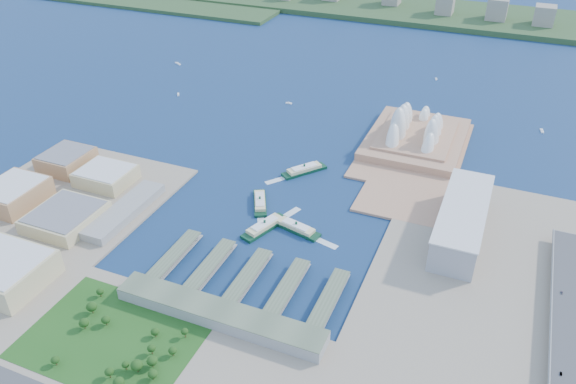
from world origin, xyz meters
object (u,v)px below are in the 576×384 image
at_px(toaster_building, 462,221).
at_px(ferry_a, 260,201).
at_px(opera_house, 418,123).
at_px(car_c, 562,293).
at_px(car_b, 561,373).
at_px(ferry_b, 304,168).
at_px(ferry_c, 265,225).
at_px(ferry_d, 296,226).

bearing_deg(toaster_building, ferry_a, -173.16).
bearing_deg(opera_house, toaster_building, -65.77).
height_order(toaster_building, ferry_a, toaster_building).
bearing_deg(car_c, toaster_building, 143.67).
bearing_deg(car_c, car_b, -90.00).
bearing_deg(toaster_building, ferry_b, 162.86).
height_order(toaster_building, ferry_b, toaster_building).
relative_size(toaster_building, ferry_a, 2.76).
distance_m(ferry_c, ferry_d, 35.02).
relative_size(ferry_d, car_c, 14.00).
relative_size(ferry_d, car_b, 14.89).
relative_size(toaster_building, car_b, 39.66).
distance_m(toaster_building, ferry_a, 230.22).
bearing_deg(car_b, ferry_d, -23.10).
bearing_deg(car_b, car_c, -90.00).
bearing_deg(ferry_a, car_b, -50.90).
relative_size(toaster_building, ferry_d, 2.66).
distance_m(ferry_d, car_c, 270.50).
distance_m(toaster_building, car_b, 201.35).
bearing_deg(opera_house, ferry_d, -106.94).
relative_size(ferry_a, car_b, 14.39).
distance_m(ferry_c, car_c, 303.18).
bearing_deg(ferry_c, ferry_b, -67.69).
xyz_separation_m(opera_house, car_c, (191.00, -274.28, -16.55)).
xyz_separation_m(toaster_building, car_b, (101.00, -174.12, -5.01)).
relative_size(ferry_c, ferry_d, 1.05).
distance_m(toaster_building, ferry_d, 179.51).
relative_size(opera_house, ferry_d, 3.09).
xyz_separation_m(opera_house, car_b, (191.00, -374.12, -16.51)).
distance_m(toaster_building, ferry_b, 217.14).
xyz_separation_m(opera_house, toaster_building, (90.00, -200.00, -11.50)).
xyz_separation_m(toaster_building, ferry_a, (-228.09, -27.35, -15.18)).
xyz_separation_m(toaster_building, car_c, (101.00, -74.28, -5.05)).
xyz_separation_m(toaster_building, ferry_b, (-207.02, 63.85, -14.69)).
bearing_deg(opera_house, car_b, -62.95).
relative_size(ferry_b, ferry_c, 1.00).
relative_size(toaster_building, ferry_c, 2.53).
bearing_deg(ferry_a, toaster_building, -20.02).
xyz_separation_m(ferry_b, car_c, (308.02, -138.13, 9.65)).
height_order(toaster_building, car_c, toaster_building).
bearing_deg(car_b, ferry_a, -24.04).
bearing_deg(car_b, opera_house, -62.95).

